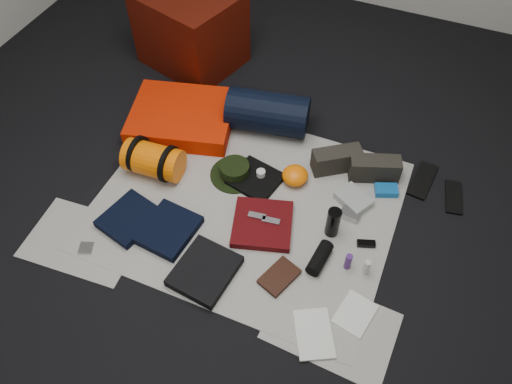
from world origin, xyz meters
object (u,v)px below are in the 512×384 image
at_px(sleeping_pad, 182,117).
at_px(stuff_sack, 154,160).
at_px(red_cabinet, 191,29).
at_px(compact_camera, 350,214).
at_px(paperback_book, 279,277).
at_px(water_bottle, 333,222).
at_px(navy_duffel, 268,113).

relative_size(sleeping_pad, stuff_sack, 1.89).
distance_m(red_cabinet, sleeping_pad, 0.68).
relative_size(compact_camera, paperback_book, 0.52).
bearing_deg(red_cabinet, stuff_sack, -58.63).
height_order(stuff_sack, compact_camera, stuff_sack).
bearing_deg(stuff_sack, water_bottle, -0.75).
distance_m(compact_camera, paperback_book, 0.54).
relative_size(red_cabinet, navy_duffel, 1.26).
bearing_deg(navy_duffel, sleeping_pad, -171.88).
bearing_deg(sleeping_pad, navy_duffel, 18.36).
height_order(sleeping_pad, paperback_book, sleeping_pad).
bearing_deg(water_bottle, paperback_book, -113.34).
height_order(red_cabinet, navy_duffel, red_cabinet).
bearing_deg(red_cabinet, water_bottle, -21.34).
relative_size(stuff_sack, paperback_book, 1.68).
height_order(red_cabinet, water_bottle, red_cabinet).
bearing_deg(stuff_sack, navy_duffel, 51.46).
bearing_deg(paperback_book, compact_camera, 87.01).
bearing_deg(stuff_sack, sleeping_pad, 95.64).
xyz_separation_m(stuff_sack, navy_duffel, (0.47, 0.58, 0.03)).
relative_size(sleeping_pad, paperback_book, 3.18).
bearing_deg(navy_duffel, red_cabinet, 138.90).
height_order(red_cabinet, compact_camera, red_cabinet).
relative_size(navy_duffel, compact_camera, 4.80).
distance_m(navy_duffel, paperback_book, 1.07).
xyz_separation_m(red_cabinet, paperback_book, (1.19, -1.40, -0.24)).
distance_m(stuff_sack, paperback_book, 0.99).
bearing_deg(stuff_sack, compact_camera, 6.07).
relative_size(water_bottle, paperback_book, 0.93).
height_order(stuff_sack, navy_duffel, navy_duffel).
xyz_separation_m(red_cabinet, sleeping_pad, (0.23, -0.61, -0.19)).
bearing_deg(water_bottle, red_cabinet, 142.29).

